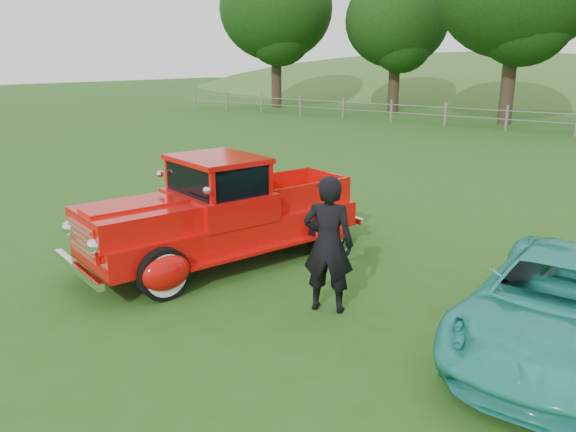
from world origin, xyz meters
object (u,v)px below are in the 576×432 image
Objects in this scene: red_pickup at (222,215)px; man at (328,244)px; tree_mid_west at (397,21)px; teal_sedan at (562,305)px; tree_far_west at (276,9)px.

man is (2.47, -0.56, 0.13)m from red_pickup.
tree_mid_west is 29.25m from red_pickup.
tree_mid_west reaches higher than teal_sedan.
red_pickup is (10.69, -26.81, -4.75)m from tree_mid_west.
tree_mid_west reaches higher than red_pickup.
tree_mid_west is at bearing 119.13° from teal_sedan.
red_pickup reaches higher than teal_sedan.
man is (13.16, -27.37, -4.62)m from tree_mid_west.
teal_sedan is 2.86m from man.
tree_far_west is 34.85m from teal_sedan.
tree_far_west is 5.33× the size of man.
tree_mid_west is at bearing -85.89° from man.
teal_sedan is at bearing 15.81° from red_pickup.
tree_far_west is at bearing -165.96° from tree_mid_west.
red_pickup is at bearing -53.00° from tree_far_west.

